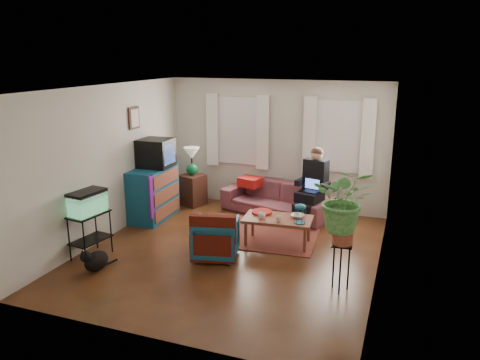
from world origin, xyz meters
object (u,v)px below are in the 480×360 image
at_px(sofa, 277,193).
at_px(armchair, 216,236).
at_px(side_table, 193,190).
at_px(coffee_table, 278,231).
at_px(aquarium_stand, 90,235).
at_px(dresser, 153,193).
at_px(plant_stand, 341,267).

bearing_deg(sofa, armchair, -83.47).
relative_size(side_table, coffee_table, 0.58).
relative_size(armchair, coffee_table, 0.61).
bearing_deg(aquarium_stand, dresser, 97.68).
bearing_deg(plant_stand, aquarium_stand, -176.46).
xyz_separation_m(dresser, armchair, (1.83, -1.25, -0.16)).
distance_m(coffee_table, plant_stand, 1.75).
bearing_deg(armchair, plant_stand, 154.60).
relative_size(sofa, side_table, 3.34).
height_order(dresser, coffee_table, dresser).
relative_size(sofa, armchair, 3.14).
xyz_separation_m(side_table, dresser, (-0.34, -1.01, 0.18)).
bearing_deg(aquarium_stand, plant_stand, 11.53).
height_order(dresser, armchair, dresser).
xyz_separation_m(side_table, coffee_table, (2.25, -1.43, -0.09)).
distance_m(dresser, armchair, 2.22).
bearing_deg(side_table, coffee_table, -32.39).
xyz_separation_m(coffee_table, plant_stand, (1.22, -1.25, 0.11)).
distance_m(sofa, side_table, 1.82).
bearing_deg(dresser, coffee_table, -10.87).
bearing_deg(plant_stand, sofa, 121.37).
bearing_deg(armchair, coffee_table, -145.99).
bearing_deg(coffee_table, sofa, 102.27).
height_order(coffee_table, plant_stand, plant_stand).
distance_m(armchair, coffee_table, 1.13).
distance_m(armchair, plant_stand, 2.03).
bearing_deg(plant_stand, side_table, 142.33).
distance_m(sofa, armchair, 2.32).
xyz_separation_m(armchair, coffee_table, (0.76, 0.83, -0.11)).
height_order(sofa, aquarium_stand, sofa).
xyz_separation_m(dresser, plant_stand, (3.81, -1.67, -0.16)).
bearing_deg(coffee_table, aquarium_stand, -154.61).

